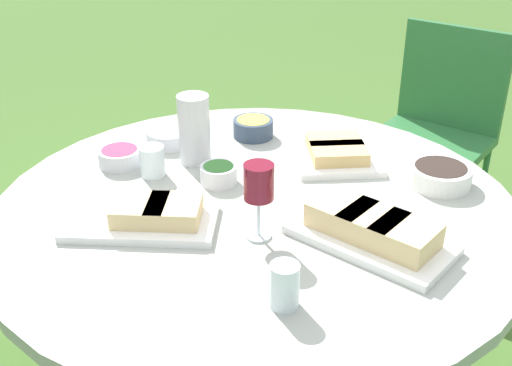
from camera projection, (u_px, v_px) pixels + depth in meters
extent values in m
cylinder|color=#4C4C51|center=(256.00, 313.00, 1.82)|extent=(0.11, 0.11, 0.65)
cylinder|color=#9EA399|center=(256.00, 209.00, 1.66)|extent=(1.36, 1.36, 0.03)
cube|color=#2D6B38|center=(427.00, 144.00, 2.58)|extent=(0.60, 0.60, 0.04)
cube|color=#2D6B38|center=(453.00, 77.00, 2.62)|extent=(0.28, 0.38, 0.42)
cylinder|color=#2D6B38|center=(358.00, 198.00, 2.67)|extent=(0.03, 0.03, 0.43)
cylinder|color=#2D6B38|center=(447.00, 228.00, 2.46)|extent=(0.03, 0.03, 0.43)
cylinder|color=#2D6B38|center=(397.00, 167.00, 2.93)|extent=(0.03, 0.03, 0.43)
cylinder|color=#2D6B38|center=(481.00, 191.00, 2.72)|extent=(0.03, 0.03, 0.43)
cylinder|color=silver|center=(194.00, 129.00, 1.83)|extent=(0.09, 0.09, 0.20)
cone|color=silver|center=(194.00, 96.00, 1.82)|extent=(0.02, 0.02, 0.02)
cylinder|color=silver|center=(259.00, 236.00, 1.51)|extent=(0.06, 0.06, 0.01)
cylinder|color=silver|center=(259.00, 217.00, 1.49)|extent=(0.01, 0.01, 0.10)
cylinder|color=maroon|center=(259.00, 182.00, 1.44)|extent=(0.07, 0.07, 0.09)
cube|color=white|center=(334.00, 152.00, 1.90)|extent=(0.34, 0.27, 0.02)
cube|color=tan|center=(339.00, 154.00, 1.83)|extent=(0.13, 0.17, 0.04)
cube|color=tan|center=(334.00, 143.00, 1.89)|extent=(0.13, 0.17, 0.04)
cube|color=white|center=(141.00, 222.00, 1.55)|extent=(0.20, 0.37, 0.02)
cube|color=#E0C184|center=(174.00, 211.00, 1.53)|extent=(0.13, 0.13, 0.04)
cube|color=#E0C184|center=(140.00, 210.00, 1.54)|extent=(0.13, 0.13, 0.04)
cube|color=white|center=(371.00, 239.00, 1.48)|extent=(0.38, 0.41, 0.02)
cube|color=#E0C184|center=(405.00, 238.00, 1.42)|extent=(0.18, 0.18, 0.06)
cube|color=#E0C184|center=(372.00, 225.00, 1.47)|extent=(0.18, 0.18, 0.06)
cube|color=#E0C184|center=(341.00, 213.00, 1.51)|extent=(0.18, 0.18, 0.06)
cylinder|color=#334256|center=(253.00, 128.00, 2.02)|extent=(0.13, 0.13, 0.06)
cylinder|color=#E0C147|center=(253.00, 123.00, 2.01)|extent=(0.10, 0.10, 0.03)
cylinder|color=silver|center=(219.00, 174.00, 1.74)|extent=(0.10, 0.10, 0.05)
cylinder|color=#387533|center=(218.00, 169.00, 1.74)|extent=(0.08, 0.08, 0.02)
cylinder|color=white|center=(440.00, 176.00, 1.73)|extent=(0.17, 0.17, 0.05)
cylinder|color=#2D231E|center=(441.00, 170.00, 1.73)|extent=(0.14, 0.14, 0.02)
cylinder|color=silver|center=(120.00, 157.00, 1.84)|extent=(0.12, 0.12, 0.05)
cylinder|color=#D6385B|center=(120.00, 153.00, 1.83)|extent=(0.10, 0.10, 0.02)
cylinder|color=silver|center=(169.00, 137.00, 1.97)|extent=(0.14, 0.14, 0.05)
cylinder|color=silver|center=(169.00, 133.00, 1.96)|extent=(0.12, 0.12, 0.02)
cylinder|color=silver|center=(152.00, 161.00, 1.77)|extent=(0.07, 0.07, 0.09)
cylinder|color=silver|center=(284.00, 286.00, 1.26)|extent=(0.06, 0.06, 0.10)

